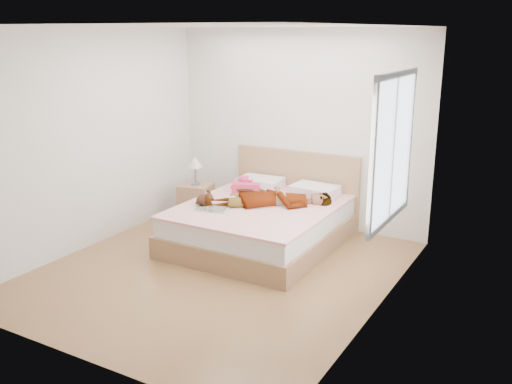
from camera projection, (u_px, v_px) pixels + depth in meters
The scene contains 11 objects.
ground at pixel (218, 271), 6.28m from camera, with size 4.00×4.00×0.00m, color #513019.
woman at pixel (269, 195), 6.96m from camera, with size 0.59×1.56×0.22m, color white.
hair at pixel (248, 186), 7.63m from camera, with size 0.42×0.52×0.08m, color black.
phone at pixel (250, 178), 7.51m from camera, with size 0.04×0.09×0.01m, color silver.
room_shell at pixel (393, 149), 5.27m from camera, with size 4.00×4.00×4.00m.
bed at pixel (263, 221), 7.07m from camera, with size 1.80×2.08×1.00m.
towel at pixel (246, 185), 7.56m from camera, with size 0.45×0.42×0.19m.
magazine at pixel (211, 209), 6.77m from camera, with size 0.47×0.37×0.02m.
coffee_mug at pixel (233, 200), 6.96m from camera, with size 0.12×0.10×0.09m.
plush_toy at pixel (204, 199), 6.90m from camera, with size 0.17×0.26×0.14m.
nightstand at pixel (196, 199), 7.90m from camera, with size 0.50×0.46×0.91m.
Camera 1 is at (3.25, -4.82, 2.56)m, focal length 40.00 mm.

